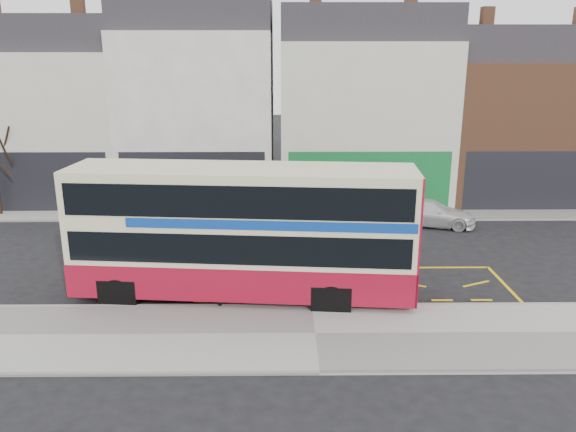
{
  "coord_description": "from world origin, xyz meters",
  "views": [
    {
      "loc": [
        -0.94,
        -16.96,
        7.93
      ],
      "look_at": [
        -0.75,
        2.0,
        2.44
      ],
      "focal_mm": 35.0,
      "sensor_mm": 36.0,
      "label": 1
    }
  ],
  "objects_px": {
    "bus_stop_post": "(220,250)",
    "street_tree_right": "(447,131)",
    "car_grey": "(274,210)",
    "car_white": "(429,213)",
    "car_silver": "(164,208)",
    "double_decker_bus": "(244,231)"
  },
  "relations": [
    {
      "from": "car_white",
      "to": "car_silver",
      "type": "bearing_deg",
      "value": 100.6
    },
    {
      "from": "street_tree_right",
      "to": "car_silver",
      "type": "bearing_deg",
      "value": -169.53
    },
    {
      "from": "double_decker_bus",
      "to": "car_grey",
      "type": "relative_size",
      "value": 2.75
    },
    {
      "from": "car_white",
      "to": "street_tree_right",
      "type": "bearing_deg",
      "value": -8.83
    },
    {
      "from": "bus_stop_post",
      "to": "street_tree_right",
      "type": "height_order",
      "value": "street_tree_right"
    },
    {
      "from": "double_decker_bus",
      "to": "bus_stop_post",
      "type": "xyz_separation_m",
      "value": [
        -0.68,
        -0.99,
        -0.33
      ]
    },
    {
      "from": "double_decker_bus",
      "to": "street_tree_right",
      "type": "bearing_deg",
      "value": 55.07
    },
    {
      "from": "double_decker_bus",
      "to": "car_white",
      "type": "bearing_deg",
      "value": 49.63
    },
    {
      "from": "double_decker_bus",
      "to": "car_grey",
      "type": "bearing_deg",
      "value": 89.33
    },
    {
      "from": "car_grey",
      "to": "street_tree_right",
      "type": "xyz_separation_m",
      "value": [
        9.03,
        3.2,
        3.39
      ]
    },
    {
      "from": "double_decker_bus",
      "to": "car_silver",
      "type": "distance_m",
      "value": 10.36
    },
    {
      "from": "double_decker_bus",
      "to": "car_grey",
      "type": "height_order",
      "value": "double_decker_bus"
    },
    {
      "from": "car_grey",
      "to": "street_tree_right",
      "type": "bearing_deg",
      "value": -63.34
    },
    {
      "from": "bus_stop_post",
      "to": "street_tree_right",
      "type": "bearing_deg",
      "value": 46.54
    },
    {
      "from": "bus_stop_post",
      "to": "car_grey",
      "type": "distance_m",
      "value": 9.81
    },
    {
      "from": "car_silver",
      "to": "street_tree_right",
      "type": "bearing_deg",
      "value": -63.6
    },
    {
      "from": "bus_stop_post",
      "to": "car_silver",
      "type": "distance_m",
      "value": 10.93
    },
    {
      "from": "bus_stop_post",
      "to": "car_grey",
      "type": "bearing_deg",
      "value": 76.97
    },
    {
      "from": "bus_stop_post",
      "to": "street_tree_right",
      "type": "relative_size",
      "value": 0.52
    },
    {
      "from": "car_grey",
      "to": "street_tree_right",
      "type": "height_order",
      "value": "street_tree_right"
    },
    {
      "from": "car_silver",
      "to": "car_grey",
      "type": "distance_m",
      "value": 5.46
    },
    {
      "from": "bus_stop_post",
      "to": "car_silver",
      "type": "bearing_deg",
      "value": 107.11
    }
  ]
}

